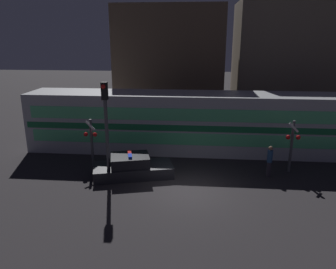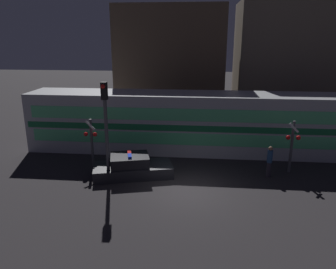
{
  "view_description": "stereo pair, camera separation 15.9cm",
  "coord_description": "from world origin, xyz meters",
  "views": [
    {
      "loc": [
        0.38,
        -15.1,
        7.48
      ],
      "look_at": [
        -1.38,
        3.96,
        1.77
      ],
      "focal_mm": 35.0,
      "sensor_mm": 36.0,
      "label": 1
    },
    {
      "loc": [
        0.54,
        -15.08,
        7.48
      ],
      "look_at": [
        -1.38,
        3.96,
        1.77
      ],
      "focal_mm": 35.0,
      "sensor_mm": 36.0,
      "label": 2
    }
  ],
  "objects": [
    {
      "name": "crossing_signal_near",
      "position": [
        5.73,
        2.98,
        1.73
      ],
      "size": [
        0.8,
        0.36,
        3.04
      ],
      "color": "#4C4C51",
      "rests_on": "ground_plane"
    },
    {
      "name": "building_center",
      "position": [
        8.16,
        15.8,
        5.23
      ],
      "size": [
        8.97,
        6.52,
        10.45
      ],
      "color": "#726656",
      "rests_on": "ground_plane"
    },
    {
      "name": "ground_plane",
      "position": [
        0.0,
        0.0,
        0.0
      ],
      "size": [
        120.0,
        120.0,
        0.0
      ],
      "primitive_type": "plane",
      "color": "#262326"
    },
    {
      "name": "police_car",
      "position": [
        -3.16,
        1.62,
        0.49
      ],
      "size": [
        4.67,
        2.91,
        1.34
      ],
      "rotation": [
        0.0,
        0.0,
        0.26
      ],
      "color": "black",
      "rests_on": "ground_plane"
    },
    {
      "name": "train",
      "position": [
        0.35,
        6.29,
        1.97
      ],
      "size": [
        22.66,
        3.1,
        3.94
      ],
      "color": "#B7BABF",
      "rests_on": "ground_plane"
    },
    {
      "name": "traffic_light_corner",
      "position": [
        -4.36,
        1.09,
        3.22
      ],
      "size": [
        0.3,
        0.46,
        5.3
      ],
      "color": "#4C4C51",
      "rests_on": "ground_plane"
    },
    {
      "name": "pedestrian",
      "position": [
        4.43,
        2.28,
        0.91
      ],
      "size": [
        0.3,
        0.3,
        1.76
      ],
      "color": "#2D2833",
      "rests_on": "ground_plane"
    },
    {
      "name": "crossing_signal_far",
      "position": [
        -5.82,
        2.79,
        1.65
      ],
      "size": [
        0.8,
        0.36,
        2.9
      ],
      "color": "#4C4C51",
      "rests_on": "ground_plane"
    },
    {
      "name": "building_left",
      "position": [
        -2.15,
        14.67,
        5.02
      ],
      "size": [
        9.2,
        6.23,
        10.05
      ],
      "color": "brown",
      "rests_on": "ground_plane"
    }
  ]
}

